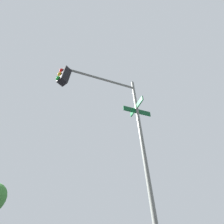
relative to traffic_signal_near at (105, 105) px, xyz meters
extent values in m
cylinder|color=slate|center=(-0.70, -1.03, -1.29)|extent=(0.12, 0.12, 6.29)
cylinder|color=slate|center=(0.10, 0.14, 1.45)|extent=(1.66, 2.38, 0.09)
cube|color=black|center=(0.89, 1.31, 1.00)|extent=(0.28, 0.28, 0.80)
sphere|color=red|center=(0.97, 1.43, 1.25)|extent=(0.18, 0.18, 0.18)
sphere|color=orange|center=(0.97, 1.43, 1.00)|extent=(0.18, 0.18, 0.18)
sphere|color=green|center=(0.97, 1.43, 0.75)|extent=(0.18, 0.18, 0.18)
cube|color=#0F5128|center=(-0.70, -1.03, 0.09)|extent=(0.65, 0.93, 0.20)
cube|color=#0F5128|center=(-0.70, -1.03, 0.31)|extent=(0.85, 0.60, 0.20)
camera|label=1|loc=(-2.23, 2.57, -3.36)|focal=22.25mm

